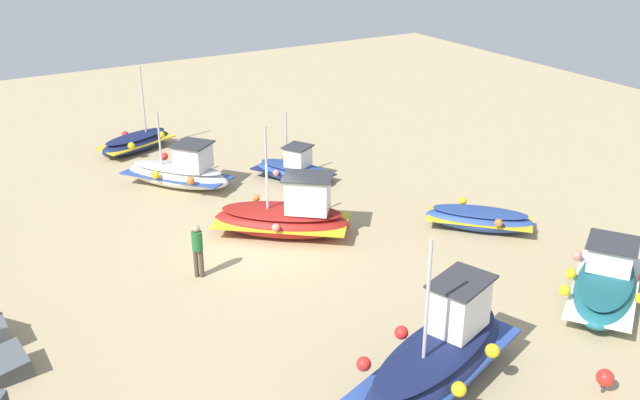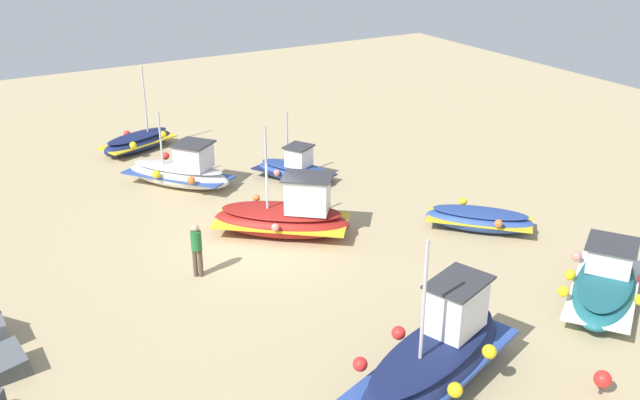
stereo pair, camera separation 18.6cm
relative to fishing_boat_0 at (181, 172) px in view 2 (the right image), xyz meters
name	(u,v)px [view 2 (the right image)]	position (x,y,z in m)	size (l,w,h in m)	color
ground_plane	(258,245)	(-6.07, -0.35, -0.60)	(55.73, 55.73, 0.00)	tan
fishing_boat_0	(181,172)	(0.00, 0.00, 0.00)	(4.44, 3.96, 2.98)	white
fishing_boat_1	(480,219)	(-8.82, -7.32, -0.21)	(3.50, 3.46, 0.82)	#2D4C9E
fishing_boat_2	(295,169)	(-1.64, -4.11, -0.15)	(3.57, 2.85, 2.79)	#2D4C9E
fishing_boat_3	(436,358)	(-14.69, -0.73, 0.18)	(3.37, 5.52, 4.06)	navy
fishing_boat_4	(286,216)	(-5.84, -1.51, 0.08)	(4.23, 4.64, 3.77)	maroon
fishing_boat_5	(138,142)	(4.92, 0.18, -0.18)	(2.44, 3.74, 3.71)	navy
fishing_boat_6	(605,284)	(-14.08, -7.18, -0.05)	(3.79, 4.57, 1.61)	#1E6670
person_walking	(197,247)	(-7.05, 2.06, 0.38)	(0.32, 0.32, 1.69)	brown
mooring_buoy_0	(603,379)	(-16.81, -3.85, -0.21)	(0.40, 0.40, 0.60)	#3F3F42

